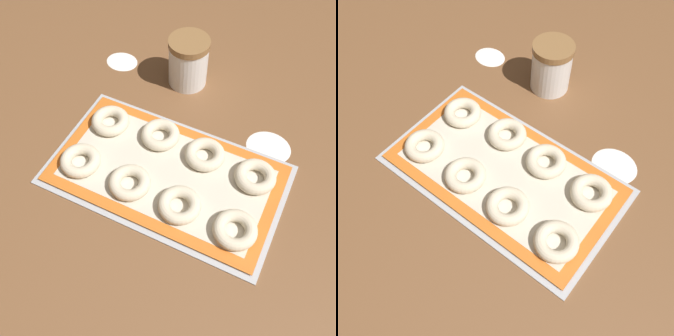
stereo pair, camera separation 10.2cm
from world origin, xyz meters
The scene contains 14 objects.
ground_plane centered at (0.00, 0.00, 0.00)m, with size 2.80×2.80×0.00m, color brown.
baking_tray centered at (0.00, 0.00, 0.00)m, with size 0.51×0.29×0.01m.
baking_mat centered at (0.00, 0.00, 0.01)m, with size 0.49×0.27×0.00m.
bagel_front_far_left centered at (-0.18, -0.06, 0.02)m, with size 0.09×0.09×0.03m.
bagel_front_mid_left centered at (-0.05, -0.06, 0.02)m, with size 0.09×0.09×0.03m.
bagel_front_mid_right centered at (0.06, -0.07, 0.02)m, with size 0.09×0.09×0.03m.
bagel_front_far_right centered at (0.18, -0.07, 0.02)m, with size 0.09×0.09×0.03m.
bagel_back_far_left centered at (-0.18, 0.07, 0.02)m, with size 0.09×0.09×0.03m.
bagel_back_mid_left centered at (-0.05, 0.08, 0.02)m, with size 0.09×0.09×0.03m.
bagel_back_mid_right centered at (0.06, 0.07, 0.02)m, with size 0.09×0.09×0.03m.
bagel_back_far_right centered at (0.18, 0.07, 0.02)m, with size 0.09×0.09×0.03m.
flour_canister centered at (-0.08, 0.29, 0.06)m, with size 0.10×0.10×0.13m.
flour_patch_near centered at (-0.27, 0.28, 0.00)m, with size 0.09×0.07×0.00m.
flour_patch_far centered at (0.18, 0.17, 0.00)m, with size 0.10×0.09×0.00m.
Camera 1 is at (0.21, -0.42, 0.73)m, focal length 42.00 mm.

